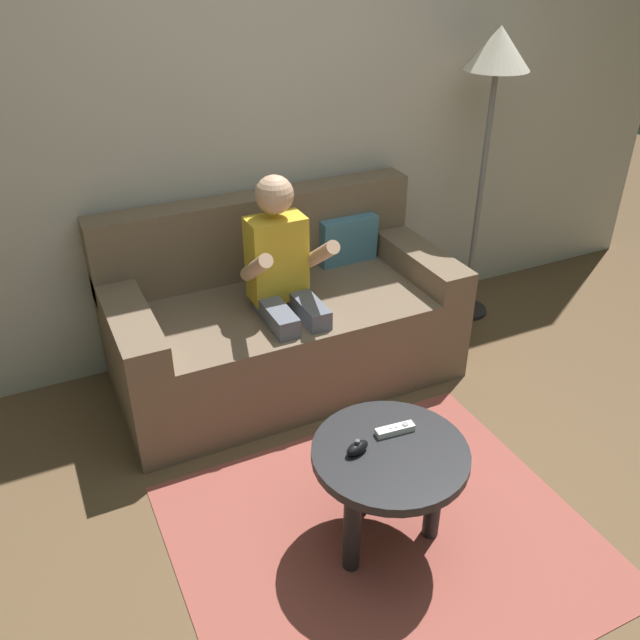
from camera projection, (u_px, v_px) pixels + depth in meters
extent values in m
plane|color=brown|center=(462.00, 585.00, 2.27)|extent=(10.38, 10.38, 0.00)
cube|color=beige|center=(252.00, 101.00, 3.06)|extent=(5.19, 0.05, 2.50)
cube|color=#75604C|center=(285.00, 338.00, 3.22)|extent=(1.61, 0.80, 0.44)
cube|color=#75604C|center=(257.00, 234.00, 3.26)|extent=(1.61, 0.16, 0.40)
cube|color=#75604C|center=(128.00, 320.00, 2.81)|extent=(0.18, 0.80, 0.13)
cube|color=#75604C|center=(414.00, 257.00, 3.34)|extent=(0.18, 0.80, 0.13)
cube|color=teal|center=(346.00, 239.00, 3.40)|extent=(0.31, 0.14, 0.25)
cylinder|color=slate|center=(292.00, 383.00, 2.90)|extent=(0.08, 0.08, 0.44)
cylinder|color=slate|center=(323.00, 374.00, 2.96)|extent=(0.08, 0.08, 0.44)
cube|color=slate|center=(276.00, 316.00, 2.89)|extent=(0.10, 0.32, 0.10)
cube|color=slate|center=(307.00, 308.00, 2.95)|extent=(0.10, 0.32, 0.10)
cube|color=gold|center=(277.00, 258.00, 2.94)|extent=(0.25, 0.15, 0.39)
cylinder|color=#DBAA87|center=(256.00, 268.00, 2.76)|extent=(0.06, 0.28, 0.22)
cylinder|color=#DBAA87|center=(321.00, 255.00, 2.87)|extent=(0.06, 0.28, 0.22)
sphere|color=#DBAA87|center=(274.00, 195.00, 2.79)|extent=(0.17, 0.17, 0.17)
cylinder|color=#232326|center=(390.00, 454.00, 2.22)|extent=(0.54, 0.54, 0.04)
cylinder|color=#232326|center=(352.00, 526.00, 2.23)|extent=(0.06, 0.06, 0.40)
cylinder|color=#232326|center=(434.00, 495.00, 2.36)|extent=(0.06, 0.06, 0.40)
cylinder|color=#232326|center=(364.00, 470.00, 2.46)|extent=(0.06, 0.06, 0.40)
cube|color=#9E4C42|center=(384.00, 539.00, 2.43)|extent=(1.47, 1.27, 0.01)
cube|color=white|center=(395.00, 430.00, 2.28)|extent=(0.14, 0.05, 0.02)
cylinder|color=#99999E|center=(405.00, 424.00, 2.29)|extent=(0.02, 0.02, 0.00)
cylinder|color=silver|center=(396.00, 426.00, 2.28)|extent=(0.01, 0.01, 0.00)
cylinder|color=silver|center=(391.00, 428.00, 2.27)|extent=(0.01, 0.01, 0.00)
ellipsoid|color=black|center=(357.00, 448.00, 2.19)|extent=(0.10, 0.07, 0.04)
cylinder|color=#4C4C51|center=(358.00, 442.00, 2.18)|extent=(0.02, 0.02, 0.01)
cylinder|color=black|center=(465.00, 309.00, 3.89)|extent=(0.24, 0.24, 0.02)
cylinder|color=slate|center=(479.00, 200.00, 3.54)|extent=(0.03, 0.03, 1.33)
cone|color=beige|center=(499.00, 48.00, 3.15)|extent=(0.32, 0.32, 0.20)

